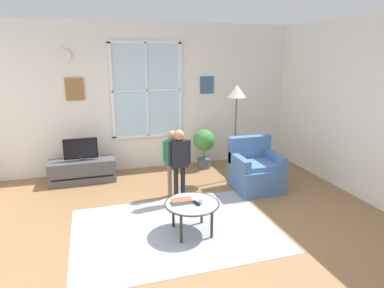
# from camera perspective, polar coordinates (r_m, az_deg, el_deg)

# --- Properties ---
(ground_plane) EXTENTS (6.50, 6.31, 0.02)m
(ground_plane) POSITION_cam_1_polar(r_m,az_deg,el_deg) (4.44, -0.43, -15.62)
(ground_plane) COLOR olive
(back_wall) EXTENTS (5.90, 0.17, 2.82)m
(back_wall) POSITION_cam_1_polar(r_m,az_deg,el_deg) (6.71, -7.65, 7.83)
(back_wall) COLOR silver
(back_wall) RESTS_ON ground_plane
(area_rug) EXTENTS (2.64, 1.94, 0.01)m
(area_rug) POSITION_cam_1_polar(r_m,az_deg,el_deg) (4.61, -2.88, -14.23)
(area_rug) COLOR #999EAD
(area_rug) RESTS_ON ground_plane
(tv_stand) EXTENTS (1.15, 0.44, 0.41)m
(tv_stand) POSITION_cam_1_polar(r_m,az_deg,el_deg) (6.40, -18.01, -4.34)
(tv_stand) COLOR #4C4C51
(tv_stand) RESTS_ON ground_plane
(television) EXTENTS (0.58, 0.08, 0.40)m
(television) POSITION_cam_1_polar(r_m,az_deg,el_deg) (6.28, -18.32, -0.78)
(television) COLOR #4C4C4C
(television) RESTS_ON tv_stand
(armchair) EXTENTS (0.76, 0.74, 0.87)m
(armchair) POSITION_cam_1_polar(r_m,az_deg,el_deg) (5.84, 10.62, -4.45)
(armchair) COLOR #476B9E
(armchair) RESTS_ON ground_plane
(coffee_table) EXTENTS (0.71, 0.71, 0.42)m
(coffee_table) POSITION_cam_1_polar(r_m,az_deg,el_deg) (4.37, -0.01, -10.31)
(coffee_table) COLOR #99B2B7
(coffee_table) RESTS_ON ground_plane
(book_stack) EXTENTS (0.26, 0.15, 0.05)m
(book_stack) POSITION_cam_1_polar(r_m,az_deg,el_deg) (4.36, -1.73, -9.60)
(book_stack) COLOR teal
(book_stack) RESTS_ON coffee_table
(cup) EXTENTS (0.07, 0.07, 0.08)m
(cup) POSITION_cam_1_polar(r_m,az_deg,el_deg) (4.32, 1.51, -9.60)
(cup) COLOR white
(cup) RESTS_ON coffee_table
(remote_near_books) EXTENTS (0.09, 0.14, 0.02)m
(remote_near_books) POSITION_cam_1_polar(r_m,az_deg,el_deg) (4.39, 1.48, -9.60)
(remote_near_books) COLOR black
(remote_near_books) RESTS_ON coffee_table
(remote_near_cup) EXTENTS (0.07, 0.15, 0.02)m
(remote_near_cup) POSITION_cam_1_polar(r_m,az_deg,el_deg) (4.33, 0.72, -9.98)
(remote_near_cup) COLOR black
(remote_near_cup) RESTS_ON coffee_table
(person_green_shirt) EXTENTS (0.33, 0.15, 1.09)m
(person_green_shirt) POSITION_cam_1_polar(r_m,az_deg,el_deg) (5.36, -3.33, -1.96)
(person_green_shirt) COLOR #726656
(person_green_shirt) RESTS_ON ground_plane
(person_black_shirt) EXTENTS (0.35, 0.16, 1.17)m
(person_black_shirt) POSITION_cam_1_polar(r_m,az_deg,el_deg) (5.08, -2.17, -2.37)
(person_black_shirt) COLOR black
(person_black_shirt) RESTS_ON ground_plane
(potted_plant_by_window) EXTENTS (0.43, 0.43, 0.79)m
(potted_plant_by_window) POSITION_cam_1_polar(r_m,az_deg,el_deg) (6.74, 2.04, 0.07)
(potted_plant_by_window) COLOR #4C565B
(potted_plant_by_window) RESTS_ON ground_plane
(floor_lamp) EXTENTS (0.32, 0.32, 1.73)m
(floor_lamp) POSITION_cam_1_polar(r_m,az_deg,el_deg) (5.96, 7.53, 7.24)
(floor_lamp) COLOR black
(floor_lamp) RESTS_ON ground_plane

